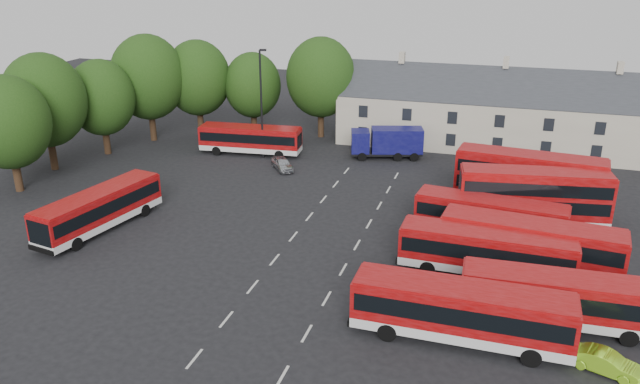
{
  "coord_description": "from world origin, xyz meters",
  "views": [
    {
      "loc": [
        14.51,
        -38.61,
        20.26
      ],
      "look_at": [
        0.86,
        6.17,
        2.2
      ],
      "focal_mm": 35.0,
      "sensor_mm": 36.0,
      "label": 1
    }
  ],
  "objects_px": {
    "bus_row_a": "(461,309)",
    "box_truck": "(388,141)",
    "lamppost": "(262,101)",
    "lime_car": "(606,362)",
    "bus_west": "(99,207)",
    "bus_dd_south": "(534,195)",
    "silver_car": "(282,164)"
  },
  "relations": [
    {
      "from": "bus_row_a",
      "to": "box_truck",
      "type": "distance_m",
      "value": 32.99
    },
    {
      "from": "bus_row_a",
      "to": "lamppost",
      "type": "distance_m",
      "value": 36.04
    },
    {
      "from": "lime_car",
      "to": "lamppost",
      "type": "xyz_separation_m",
      "value": [
        -30.22,
        28.31,
        5.45
      ]
    },
    {
      "from": "bus_west",
      "to": "lamppost",
      "type": "bearing_deg",
      "value": -3.74
    },
    {
      "from": "bus_dd_south",
      "to": "bus_west",
      "type": "bearing_deg",
      "value": -170.53
    },
    {
      "from": "bus_west",
      "to": "lime_car",
      "type": "relative_size",
      "value": 3.23
    },
    {
      "from": "silver_car",
      "to": "lime_car",
      "type": "distance_m",
      "value": 36.93
    },
    {
      "from": "bus_dd_south",
      "to": "silver_car",
      "type": "height_order",
      "value": "bus_dd_south"
    },
    {
      "from": "box_truck",
      "to": "lime_car",
      "type": "height_order",
      "value": "box_truck"
    },
    {
      "from": "bus_dd_south",
      "to": "bus_west",
      "type": "relative_size",
      "value": 1.02
    },
    {
      "from": "bus_dd_south",
      "to": "silver_car",
      "type": "bearing_deg",
      "value": 154.57
    },
    {
      "from": "bus_west",
      "to": "lime_car",
      "type": "height_order",
      "value": "bus_west"
    },
    {
      "from": "lamppost",
      "to": "lime_car",
      "type": "bearing_deg",
      "value": -43.13
    },
    {
      "from": "bus_row_a",
      "to": "silver_car",
      "type": "distance_m",
      "value": 31.41
    },
    {
      "from": "bus_row_a",
      "to": "box_truck",
      "type": "relative_size",
      "value": 1.55
    },
    {
      "from": "bus_west",
      "to": "lamppost",
      "type": "relative_size",
      "value": 1.01
    },
    {
      "from": "bus_row_a",
      "to": "lime_car",
      "type": "xyz_separation_m",
      "value": [
        7.46,
        -0.65,
        -1.44
      ]
    },
    {
      "from": "box_truck",
      "to": "lime_car",
      "type": "bearing_deg",
      "value": -77.15
    },
    {
      "from": "bus_west",
      "to": "lamppost",
      "type": "distance_m",
      "value": 21.69
    },
    {
      "from": "bus_west",
      "to": "lamppost",
      "type": "xyz_separation_m",
      "value": [
        5.3,
        20.62,
        4.14
      ]
    },
    {
      "from": "box_truck",
      "to": "silver_car",
      "type": "height_order",
      "value": "box_truck"
    },
    {
      "from": "bus_west",
      "to": "bus_dd_south",
      "type": "bearing_deg",
      "value": -61.23
    },
    {
      "from": "silver_car",
      "to": "bus_dd_south",
      "type": "bearing_deg",
      "value": -54.84
    },
    {
      "from": "bus_row_a",
      "to": "lamppost",
      "type": "bearing_deg",
      "value": 129.97
    },
    {
      "from": "bus_row_a",
      "to": "lime_car",
      "type": "bearing_deg",
      "value": -4.48
    },
    {
      "from": "box_truck",
      "to": "lamppost",
      "type": "relative_size",
      "value": 0.68
    },
    {
      "from": "bus_west",
      "to": "box_truck",
      "type": "relative_size",
      "value": 1.48
    },
    {
      "from": "box_truck",
      "to": "lime_car",
      "type": "relative_size",
      "value": 2.19
    },
    {
      "from": "silver_car",
      "to": "lamppost",
      "type": "relative_size",
      "value": 0.32
    },
    {
      "from": "box_truck",
      "to": "lamppost",
      "type": "bearing_deg",
      "value": -179.62
    },
    {
      "from": "lime_car",
      "to": "silver_car",
      "type": "bearing_deg",
      "value": 66.18
    },
    {
      "from": "bus_dd_south",
      "to": "bus_west",
      "type": "distance_m",
      "value": 33.68
    }
  ]
}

